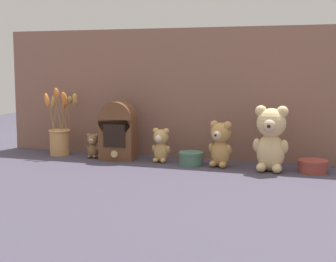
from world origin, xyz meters
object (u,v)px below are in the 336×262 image
(decorative_tin_short, at_px, (191,158))
(teddy_bear_small, at_px, (161,144))
(teddy_bear_medium, at_px, (220,143))
(decorative_tin_tall, at_px, (313,166))
(teddy_bear_tiny, at_px, (93,145))
(flower_vase, at_px, (60,135))
(teddy_bear_large, at_px, (271,137))
(vintage_radio, at_px, (118,130))

(decorative_tin_short, bearing_deg, teddy_bear_small, 172.92)
(teddy_bear_medium, bearing_deg, decorative_tin_tall, 0.80)
(teddy_bear_tiny, bearing_deg, flower_vase, 173.28)
(teddy_bear_large, xyz_separation_m, vintage_radio, (-0.67, 0.04, -0.00))
(teddy_bear_small, distance_m, vintage_radio, 0.21)
(teddy_bear_medium, height_order, decorative_tin_tall, teddy_bear_medium)
(teddy_bear_large, relative_size, flower_vase, 0.82)
(teddy_bear_large, height_order, vintage_radio, teddy_bear_large)
(teddy_bear_tiny, bearing_deg, teddy_bear_small, -0.10)
(flower_vase, xyz_separation_m, decorative_tin_short, (0.64, -0.04, -0.07))
(teddy_bear_large, bearing_deg, teddy_bear_small, 174.77)
(teddy_bear_large, height_order, teddy_bear_small, teddy_bear_large)
(vintage_radio, height_order, decorative_tin_short, vintage_radio)
(vintage_radio, xyz_separation_m, decorative_tin_short, (0.34, -0.02, -0.10))
(teddy_bear_tiny, height_order, decorative_tin_tall, teddy_bear_tiny)
(teddy_bear_medium, relative_size, decorative_tin_tall, 1.64)
(teddy_bear_large, xyz_separation_m, decorative_tin_tall, (0.16, 0.03, -0.11))
(teddy_bear_large, height_order, teddy_bear_tiny, teddy_bear_large)
(teddy_bear_small, distance_m, decorative_tin_short, 0.15)
(decorative_tin_short, bearing_deg, flower_vase, 176.53)
(teddy_bear_large, distance_m, decorative_tin_short, 0.35)
(flower_vase, xyz_separation_m, decorative_tin_tall, (1.13, -0.03, -0.07))
(decorative_tin_short, bearing_deg, teddy_bear_large, -4.44)
(teddy_bear_tiny, relative_size, decorative_tin_tall, 0.97)
(decorative_tin_tall, relative_size, decorative_tin_short, 1.10)
(teddy_bear_large, bearing_deg, teddy_bear_medium, 173.08)
(teddy_bear_small, xyz_separation_m, decorative_tin_short, (0.14, -0.02, -0.05))
(flower_vase, relative_size, decorative_tin_tall, 2.72)
(flower_vase, relative_size, decorative_tin_short, 3.01)
(teddy_bear_large, xyz_separation_m, decorative_tin_short, (-0.33, 0.03, -0.11))
(vintage_radio, bearing_deg, teddy_bear_large, -3.75)
(teddy_bear_tiny, distance_m, vintage_radio, 0.14)
(decorative_tin_tall, bearing_deg, teddy_bear_small, 178.82)
(flower_vase, distance_m, decorative_tin_tall, 1.13)
(teddy_bear_large, bearing_deg, decorative_tin_short, 175.56)
(teddy_bear_medium, bearing_deg, teddy_bear_tiny, 178.18)
(teddy_bear_large, xyz_separation_m, flower_vase, (-0.97, 0.06, -0.04))
(teddy_bear_large, xyz_separation_m, teddy_bear_small, (-0.47, 0.04, -0.06))
(teddy_bear_tiny, relative_size, decorative_tin_short, 1.07)
(teddy_bear_small, bearing_deg, decorative_tin_tall, -1.18)
(teddy_bear_tiny, xyz_separation_m, vintage_radio, (0.12, 0.00, 0.07))
(teddy_bear_medium, distance_m, decorative_tin_tall, 0.37)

